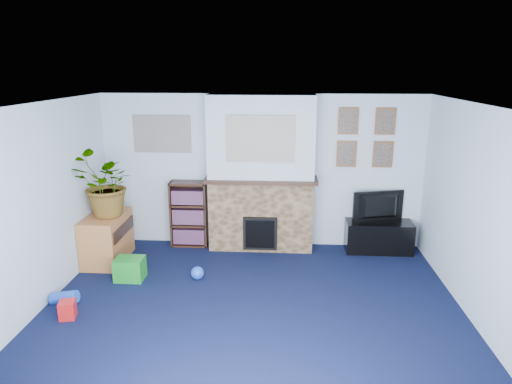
# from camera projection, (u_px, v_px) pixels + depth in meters

# --- Properties ---
(floor) EXTENTS (5.00, 4.50, 0.01)m
(floor) POSITION_uv_depth(u_px,v_px,m) (251.00, 315.00, 5.31)
(floor) COLOR black
(floor) RESTS_ON ground
(ceiling) EXTENTS (5.00, 4.50, 0.01)m
(ceiling) POSITION_uv_depth(u_px,v_px,m) (251.00, 106.00, 4.67)
(ceiling) COLOR white
(ceiling) RESTS_ON wall_back
(wall_back) EXTENTS (5.00, 0.04, 2.40)m
(wall_back) POSITION_uv_depth(u_px,v_px,m) (262.00, 172.00, 7.15)
(wall_back) COLOR silver
(wall_back) RESTS_ON ground
(wall_front) EXTENTS (5.00, 0.04, 2.40)m
(wall_front) POSITION_uv_depth(u_px,v_px,m) (224.00, 333.00, 2.82)
(wall_front) COLOR silver
(wall_front) RESTS_ON ground
(wall_left) EXTENTS (0.04, 4.50, 2.40)m
(wall_left) POSITION_uv_depth(u_px,v_px,m) (30.00, 213.00, 5.14)
(wall_left) COLOR silver
(wall_left) RESTS_ON ground
(wall_right) EXTENTS (0.04, 4.50, 2.40)m
(wall_right) POSITION_uv_depth(u_px,v_px,m) (486.00, 222.00, 4.84)
(wall_right) COLOR silver
(wall_right) RESTS_ON ground
(chimney_breast) EXTENTS (1.72, 0.50, 2.40)m
(chimney_breast) POSITION_uv_depth(u_px,v_px,m) (261.00, 175.00, 6.96)
(chimney_breast) COLOR brown
(chimney_breast) RESTS_ON ground
(collage_main) EXTENTS (1.00, 0.03, 0.68)m
(collage_main) POSITION_uv_depth(u_px,v_px,m) (260.00, 139.00, 6.60)
(collage_main) COLOR gray
(collage_main) RESTS_ON chimney_breast
(collage_left) EXTENTS (0.90, 0.03, 0.58)m
(collage_left) POSITION_uv_depth(u_px,v_px,m) (162.00, 134.00, 7.08)
(collage_left) COLOR gray
(collage_left) RESTS_ON wall_back
(portrait_tl) EXTENTS (0.30, 0.03, 0.40)m
(portrait_tl) POSITION_uv_depth(u_px,v_px,m) (348.00, 121.00, 6.84)
(portrait_tl) COLOR brown
(portrait_tl) RESTS_ON wall_back
(portrait_tr) EXTENTS (0.30, 0.03, 0.40)m
(portrait_tr) POSITION_uv_depth(u_px,v_px,m) (385.00, 121.00, 6.81)
(portrait_tr) COLOR brown
(portrait_tr) RESTS_ON wall_back
(portrait_bl) EXTENTS (0.30, 0.03, 0.40)m
(portrait_bl) POSITION_uv_depth(u_px,v_px,m) (346.00, 154.00, 6.97)
(portrait_bl) COLOR brown
(portrait_bl) RESTS_ON wall_back
(portrait_br) EXTENTS (0.30, 0.03, 0.40)m
(portrait_br) POSITION_uv_depth(u_px,v_px,m) (383.00, 154.00, 6.94)
(portrait_br) COLOR brown
(portrait_br) RESTS_ON wall_back
(tv_stand) EXTENTS (1.01, 0.42, 0.48)m
(tv_stand) POSITION_uv_depth(u_px,v_px,m) (378.00, 237.00, 7.09)
(tv_stand) COLOR black
(tv_stand) RESTS_ON ground
(television) EXTENTS (0.82, 0.30, 0.47)m
(television) POSITION_uv_depth(u_px,v_px,m) (380.00, 207.00, 6.98)
(television) COLOR black
(television) RESTS_ON tv_stand
(bookshelf) EXTENTS (0.58, 0.28, 1.05)m
(bookshelf) POSITION_uv_depth(u_px,v_px,m) (189.00, 215.00, 7.27)
(bookshelf) COLOR black
(bookshelf) RESTS_ON ground
(sideboard) EXTENTS (0.50, 0.90, 0.70)m
(sideboard) POSITION_uv_depth(u_px,v_px,m) (107.00, 238.00, 6.72)
(sideboard) COLOR #B36E39
(sideboard) RESTS_ON ground
(potted_plant) EXTENTS (1.07, 1.11, 0.95)m
(potted_plant) POSITION_uv_depth(u_px,v_px,m) (104.00, 185.00, 6.45)
(potted_plant) COLOR #26661E
(potted_plant) RESTS_ON sideboard
(mantel_clock) EXTENTS (0.11, 0.06, 0.15)m
(mantel_clock) POSITION_uv_depth(u_px,v_px,m) (261.00, 174.00, 6.91)
(mantel_clock) COLOR gold
(mantel_clock) RESTS_ON chimney_breast
(mantel_candle) EXTENTS (0.06, 0.06, 0.18)m
(mantel_candle) POSITION_uv_depth(u_px,v_px,m) (280.00, 174.00, 6.89)
(mantel_candle) COLOR #B2BFC6
(mantel_candle) RESTS_ON chimney_breast
(mantel_teddy) EXTENTS (0.13, 0.13, 0.13)m
(mantel_teddy) POSITION_uv_depth(u_px,v_px,m) (230.00, 174.00, 6.94)
(mantel_teddy) COLOR gray
(mantel_teddy) RESTS_ON chimney_breast
(mantel_can) EXTENTS (0.06, 0.06, 0.11)m
(mantel_can) POSITION_uv_depth(u_px,v_px,m) (309.00, 175.00, 6.87)
(mantel_can) COLOR red
(mantel_can) RESTS_ON chimney_breast
(green_crate) EXTENTS (0.38, 0.30, 0.30)m
(green_crate) POSITION_uv_depth(u_px,v_px,m) (130.00, 270.00, 6.17)
(green_crate) COLOR #198C26
(green_crate) RESTS_ON ground
(toy_ball) EXTENTS (0.18, 0.18, 0.18)m
(toy_ball) POSITION_uv_depth(u_px,v_px,m) (197.00, 273.00, 6.18)
(toy_ball) COLOR blue
(toy_ball) RESTS_ON ground
(toy_block) EXTENTS (0.21, 0.21, 0.21)m
(toy_block) POSITION_uv_depth(u_px,v_px,m) (67.00, 309.00, 5.22)
(toy_block) COLOR red
(toy_block) RESTS_ON ground
(toy_tube) EXTENTS (0.34, 0.15, 0.20)m
(toy_tube) POSITION_uv_depth(u_px,v_px,m) (65.00, 298.00, 5.56)
(toy_tube) COLOR blue
(toy_tube) RESTS_ON ground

